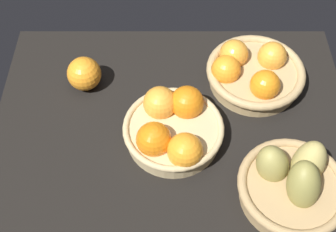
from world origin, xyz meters
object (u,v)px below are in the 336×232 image
at_px(basket_far_right, 254,72).
at_px(loose_orange_front_gap, 85,74).
at_px(basket_center, 174,128).
at_px(basket_near_right_pears, 293,184).

bearing_deg(basket_far_right, loose_orange_front_gap, -178.59).
bearing_deg(loose_orange_front_gap, basket_center, -36.42).
height_order(basket_far_right, loose_orange_front_gap, basket_far_right).
relative_size(basket_far_right, basket_near_right_pears, 1.08).
height_order(basket_near_right_pears, basket_center, basket_near_right_pears).
relative_size(basket_near_right_pears, loose_orange_front_gap, 2.69).
bearing_deg(basket_near_right_pears, basket_far_right, 97.89).
height_order(basket_far_right, basket_near_right_pears, basket_near_right_pears).
bearing_deg(basket_far_right, basket_center, -139.34).
xyz_separation_m(basket_center, loose_orange_front_gap, (-0.22, 0.16, 0.00)).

